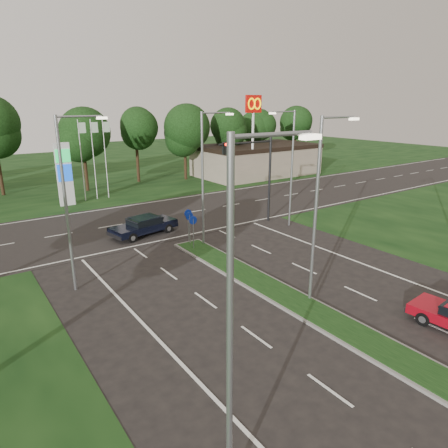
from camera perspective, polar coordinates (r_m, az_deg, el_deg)
ground at (r=17.40m, az=25.41°, el=-18.13°), size 160.00×160.00×0.00m
verge_far at (r=63.44m, az=-22.85°, el=6.99°), size 160.00×50.00×0.02m
cross_road at (r=34.39m, az=-11.18°, el=0.53°), size 160.00×12.00×0.02m
median_kerb at (r=19.19m, az=14.89°, el=-13.26°), size 2.00×26.00×0.12m
commercial_building at (r=55.51m, az=4.68°, el=9.09°), size 16.00×9.00×4.00m
streetlight_median_near at (r=19.26m, az=13.45°, el=3.10°), size 2.53×0.22×9.00m
streetlight_median_far at (r=26.79m, az=-2.72°, el=7.36°), size 2.53×0.22×9.00m
streetlight_left_near at (r=9.12m, az=1.90°, el=-12.32°), size 2.53×0.22×9.00m
streetlight_left_far at (r=21.37m, az=-21.27°, el=3.75°), size 2.53×0.22×9.00m
streetlight_right_far at (r=31.60m, az=9.44°, el=8.62°), size 2.53×0.22×9.00m
traffic_signal at (r=32.06m, az=4.81°, el=8.13°), size 5.10×0.42×7.00m
median_signs at (r=27.38m, az=-4.84°, el=0.29°), size 1.16×1.76×2.38m
gas_pylon at (r=40.97m, az=-21.58°, el=6.87°), size 5.80×1.26×8.00m
mcdonalds_sign at (r=49.37m, az=4.21°, el=15.11°), size 2.20×0.47×10.40m
treeline_far at (r=48.19m, az=-19.55°, el=12.79°), size 6.00×6.00×9.90m
navy_sedan at (r=30.47m, az=-11.40°, el=-0.19°), size 5.21×2.82×1.36m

